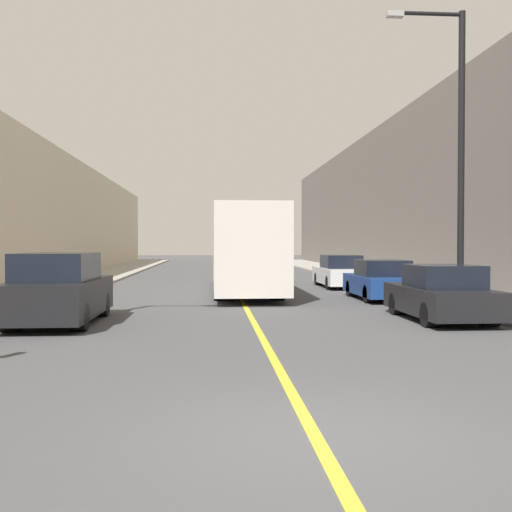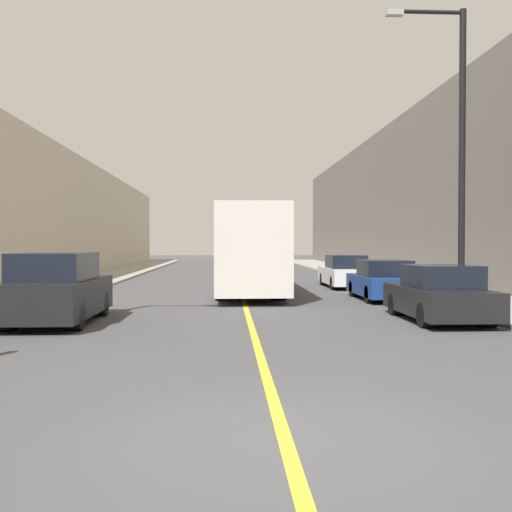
{
  "view_description": "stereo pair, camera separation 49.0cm",
  "coord_description": "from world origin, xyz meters",
  "px_view_note": "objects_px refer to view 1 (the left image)",
  "views": [
    {
      "loc": [
        -1.1,
        -6.24,
        2.05
      ],
      "look_at": [
        0.34,
        12.98,
        1.65
      ],
      "focal_mm": 42.0,
      "sensor_mm": 36.0,
      "label": 1
    },
    {
      "loc": [
        -0.61,
        -6.27,
        2.05
      ],
      "look_at": [
        0.34,
        12.98,
        1.65
      ],
      "focal_mm": 42.0,
      "sensor_mm": 36.0,
      "label": 2
    }
  ],
  "objects_px": {
    "parked_suv_left": "(59,291)",
    "street_lamp_right": "(456,143)",
    "bus": "(243,249)",
    "car_right_near": "(441,295)",
    "car_right_far": "(340,273)",
    "car_right_mid": "(381,282)"
  },
  "relations": [
    {
      "from": "bus",
      "to": "car_right_mid",
      "type": "height_order",
      "value": "bus"
    },
    {
      "from": "bus",
      "to": "street_lamp_right",
      "type": "height_order",
      "value": "street_lamp_right"
    },
    {
      "from": "parked_suv_left",
      "to": "car_right_far",
      "type": "xyz_separation_m",
      "value": [
        9.89,
        12.07,
        -0.16
      ]
    },
    {
      "from": "bus",
      "to": "car_right_near",
      "type": "xyz_separation_m",
      "value": [
        4.74,
        -10.08,
        -1.16
      ]
    },
    {
      "from": "parked_suv_left",
      "to": "street_lamp_right",
      "type": "xyz_separation_m",
      "value": [
        11.29,
        2.16,
        4.28
      ]
    },
    {
      "from": "parked_suv_left",
      "to": "car_right_near",
      "type": "xyz_separation_m",
      "value": [
        9.98,
        -0.07,
        -0.17
      ]
    },
    {
      "from": "bus",
      "to": "parked_suv_left",
      "type": "relative_size",
      "value": 2.83
    },
    {
      "from": "car_right_mid",
      "to": "car_right_far",
      "type": "distance_m",
      "value": 6.16
    },
    {
      "from": "car_right_far",
      "to": "street_lamp_right",
      "type": "distance_m",
      "value": 10.94
    },
    {
      "from": "parked_suv_left",
      "to": "car_right_mid",
      "type": "relative_size",
      "value": 1.09
    },
    {
      "from": "bus",
      "to": "street_lamp_right",
      "type": "relative_size",
      "value": 1.45
    },
    {
      "from": "parked_suv_left",
      "to": "car_right_mid",
      "type": "bearing_deg",
      "value": 30.38
    },
    {
      "from": "bus",
      "to": "parked_suv_left",
      "type": "bearing_deg",
      "value": -117.62
    },
    {
      "from": "bus",
      "to": "street_lamp_right",
      "type": "distance_m",
      "value": 10.44
    },
    {
      "from": "car_right_near",
      "to": "street_lamp_right",
      "type": "xyz_separation_m",
      "value": [
        1.3,
        2.23,
        4.45
      ]
    },
    {
      "from": "bus",
      "to": "car_right_near",
      "type": "height_order",
      "value": "bus"
    },
    {
      "from": "bus",
      "to": "car_right_far",
      "type": "xyz_separation_m",
      "value": [
        4.65,
        2.05,
        -1.15
      ]
    },
    {
      "from": "bus",
      "to": "car_right_near",
      "type": "relative_size",
      "value": 3.09
    },
    {
      "from": "parked_suv_left",
      "to": "car_right_near",
      "type": "relative_size",
      "value": 1.09
    },
    {
      "from": "car_right_near",
      "to": "car_right_far",
      "type": "distance_m",
      "value": 12.14
    },
    {
      "from": "bus",
      "to": "car_right_far",
      "type": "relative_size",
      "value": 2.78
    },
    {
      "from": "street_lamp_right",
      "to": "car_right_near",
      "type": "bearing_deg",
      "value": -120.26
    }
  ]
}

